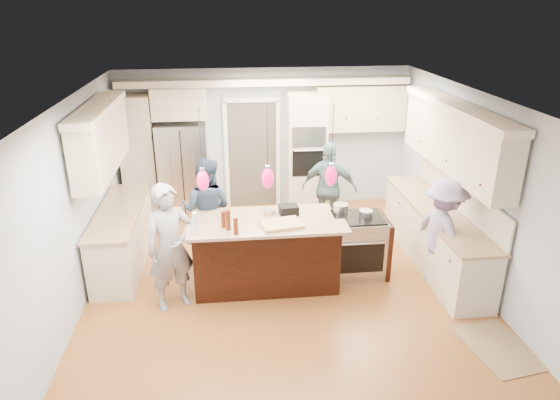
% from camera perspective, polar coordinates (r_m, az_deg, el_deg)
% --- Properties ---
extents(ground_plane, '(6.00, 6.00, 0.00)m').
position_cam_1_polar(ground_plane, '(7.47, 0.30, -9.22)').
color(ground_plane, '#B07130').
rests_on(ground_plane, ground).
extents(room_shell, '(5.54, 6.04, 2.72)m').
position_cam_1_polar(room_shell, '(6.71, 0.33, 4.18)').
color(room_shell, '#B2BCC6').
rests_on(room_shell, ground).
extents(refrigerator, '(0.90, 0.70, 1.80)m').
position_cam_1_polar(refrigerator, '(9.49, -10.90, 3.38)').
color(refrigerator, '#B7B7BC').
rests_on(refrigerator, ground).
extents(oven_column, '(0.72, 0.69, 2.30)m').
position_cam_1_polar(oven_column, '(9.53, 2.96, 5.40)').
color(oven_column, beige).
rests_on(oven_column, ground).
extents(back_upper_cabinets, '(5.30, 0.61, 2.54)m').
position_cam_1_polar(back_upper_cabinets, '(9.36, -6.24, 8.30)').
color(back_upper_cabinets, beige).
rests_on(back_upper_cabinets, ground).
extents(right_counter_run, '(0.64, 3.10, 2.51)m').
position_cam_1_polar(right_counter_run, '(7.89, 17.99, -0.04)').
color(right_counter_run, beige).
rests_on(right_counter_run, ground).
extents(left_cabinets, '(0.64, 2.30, 2.51)m').
position_cam_1_polar(left_cabinets, '(7.86, -18.38, -0.15)').
color(left_cabinets, beige).
rests_on(left_cabinets, ground).
extents(kitchen_island, '(2.10, 1.46, 1.12)m').
position_cam_1_polar(kitchen_island, '(7.27, -1.71, -5.77)').
color(kitchen_island, black).
rests_on(kitchen_island, ground).
extents(island_range, '(0.82, 0.71, 0.92)m').
position_cam_1_polar(island_range, '(7.58, 8.96, -5.07)').
color(island_range, '#B7B7BC').
rests_on(island_range, ground).
extents(pendant_lights, '(1.75, 0.15, 1.03)m').
position_cam_1_polar(pendant_lights, '(6.21, -1.42, 2.54)').
color(pendant_lights, black).
rests_on(pendant_lights, ground).
extents(person_bar_end, '(0.75, 0.65, 1.74)m').
position_cam_1_polar(person_bar_end, '(6.66, -12.42, -5.34)').
color(person_bar_end, gray).
rests_on(person_bar_end, ground).
extents(person_far_left, '(0.96, 0.84, 1.67)m').
position_cam_1_polar(person_far_left, '(7.81, -8.39, -1.10)').
color(person_far_left, '#2C3E56').
rests_on(person_far_left, ground).
extents(person_far_right, '(1.04, 0.68, 1.64)m').
position_cam_1_polar(person_far_right, '(8.68, 5.65, 1.34)').
color(person_far_right, slate).
rests_on(person_far_right, ground).
extents(person_range_side, '(0.84, 1.16, 1.61)m').
position_cam_1_polar(person_range_side, '(7.40, 18.12, -3.64)').
color(person_range_side, '#9683B1').
rests_on(person_range_side, ground).
extents(floor_rug, '(0.83, 1.10, 0.01)m').
position_cam_1_polar(floor_rug, '(6.75, 23.75, -15.15)').
color(floor_rug, '#957451').
rests_on(floor_rug, ground).
extents(water_bottle, '(0.07, 0.07, 0.30)m').
position_cam_1_polar(water_bottle, '(6.32, -9.68, -2.69)').
color(water_bottle, silver).
rests_on(water_bottle, kitchen_island).
extents(beer_bottle_a, '(0.08, 0.08, 0.27)m').
position_cam_1_polar(beer_bottle_a, '(6.39, -5.97, -2.31)').
color(beer_bottle_a, '#4C1E0D').
rests_on(beer_bottle_a, kitchen_island).
extents(beer_bottle_b, '(0.07, 0.07, 0.24)m').
position_cam_1_polar(beer_bottle_b, '(6.26, -5.09, -2.96)').
color(beer_bottle_b, '#4C1E0D').
rests_on(beer_bottle_b, kitchen_island).
extents(beer_bottle_c, '(0.07, 0.07, 0.22)m').
position_cam_1_polar(beer_bottle_c, '(6.47, -6.52, -2.25)').
color(beer_bottle_c, '#4C1E0D').
rests_on(beer_bottle_c, kitchen_island).
extents(drink_can, '(0.07, 0.07, 0.11)m').
position_cam_1_polar(drink_can, '(6.36, -4.96, -3.17)').
color(drink_can, '#B7B7BC').
rests_on(drink_can, kitchen_island).
extents(cutting_board, '(0.58, 0.46, 0.04)m').
position_cam_1_polar(cutting_board, '(6.52, 0.15, -2.79)').
color(cutting_board, tan).
rests_on(cutting_board, kitchen_island).
extents(pot_large, '(0.22, 0.22, 0.13)m').
position_cam_1_polar(pot_large, '(7.46, 6.97, -0.93)').
color(pot_large, '#B7B7BC').
rests_on(pot_large, island_range).
extents(pot_small, '(0.20, 0.20, 0.10)m').
position_cam_1_polar(pot_small, '(7.37, 9.78, -1.53)').
color(pot_small, '#B7B7BC').
rests_on(pot_small, island_range).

